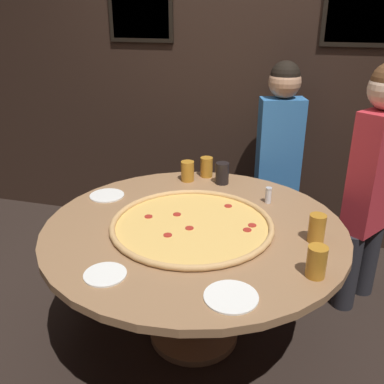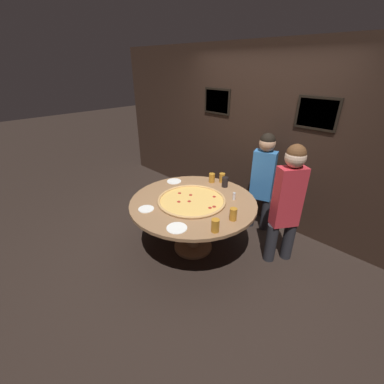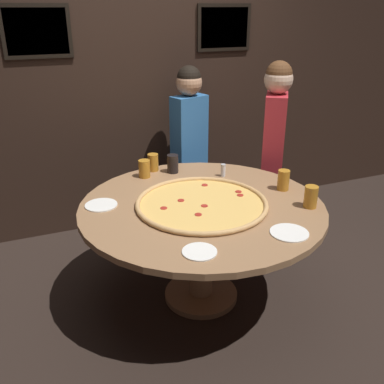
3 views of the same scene
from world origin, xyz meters
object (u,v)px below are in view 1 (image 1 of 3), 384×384
(dining_table, at_px, (194,246))
(giant_pizza, at_px, (192,224))
(diner_centre_back, at_px, (279,152))
(drink_cup_centre_back, at_px, (317,262))
(white_plate_right_side, at_px, (107,195))
(drink_cup_near_left, at_px, (188,171))
(drink_cup_beside_pizza, at_px, (207,167))
(diner_far_left, at_px, (373,177))
(white_plate_far_back, at_px, (231,297))
(condiment_shaker, at_px, (268,195))
(white_plate_beside_cup, at_px, (105,274))
(drink_cup_near_right, at_px, (222,173))
(drink_cup_far_left, at_px, (317,228))

(dining_table, xyz_separation_m, giant_pizza, (-0.01, -0.02, 0.14))
(diner_centre_back, bearing_deg, drink_cup_centre_back, 83.77)
(giant_pizza, distance_m, white_plate_right_side, 0.65)
(diner_centre_back, bearing_deg, drink_cup_near_left, 22.66)
(drink_cup_beside_pizza, xyz_separation_m, diner_far_left, (1.04, -0.08, 0.07))
(dining_table, distance_m, white_plate_right_side, 0.67)
(drink_cup_near_left, bearing_deg, drink_cup_centre_back, -47.47)
(white_plate_far_back, distance_m, diner_centre_back, 1.63)
(condiment_shaker, xyz_separation_m, diner_centre_back, (-0.00, 0.68, 0.05))
(white_plate_beside_cup, bearing_deg, white_plate_far_back, -0.68)
(giant_pizza, relative_size, drink_cup_near_right, 6.12)
(dining_table, relative_size, drink_cup_near_left, 12.02)
(drink_cup_centre_back, bearing_deg, white_plate_right_side, 156.79)
(drink_cup_beside_pizza, height_order, white_plate_right_side, drink_cup_beside_pizza)
(drink_cup_beside_pizza, bearing_deg, diner_far_left, -4.42)
(white_plate_right_side, relative_size, diner_far_left, 0.14)
(white_plate_beside_cup, relative_size, white_plate_right_side, 0.89)
(drink_cup_near_right, bearing_deg, white_plate_far_back, -76.40)
(drink_cup_near_right, xyz_separation_m, diner_centre_back, (0.32, 0.46, 0.03))
(white_plate_right_side, height_order, diner_far_left, diner_far_left)
(drink_cup_beside_pizza, xyz_separation_m, diner_centre_back, (0.45, 0.36, 0.03))
(drink_cup_far_left, xyz_separation_m, diner_far_left, (0.31, 0.63, 0.06))
(dining_table, bearing_deg, diner_far_left, 34.02)
(drink_cup_near_left, relative_size, diner_far_left, 0.09)
(drink_cup_beside_pizza, xyz_separation_m, white_plate_right_side, (-0.51, -0.49, -0.06))
(drink_cup_near_left, xyz_separation_m, diner_far_left, (1.14, 0.03, 0.07))
(white_plate_beside_cup, height_order, white_plate_far_back, same)
(dining_table, distance_m, giant_pizza, 0.14)
(drink_cup_centre_back, bearing_deg, drink_cup_near_left, 132.53)
(drink_cup_centre_back, bearing_deg, white_plate_far_back, -142.68)
(drink_cup_far_left, distance_m, condiment_shaker, 0.48)
(white_plate_beside_cup, xyz_separation_m, white_plate_far_back, (0.55, -0.01, 0.00))
(drink_cup_beside_pizza, relative_size, drink_cup_far_left, 0.93)
(drink_cup_beside_pizza, bearing_deg, giant_pizza, -82.25)
(drink_cup_far_left, bearing_deg, drink_cup_near_right, 134.34)
(white_plate_far_back, bearing_deg, diner_far_left, 61.95)
(drink_cup_beside_pizza, relative_size, diner_far_left, 0.09)
(dining_table, height_order, drink_cup_beside_pizza, drink_cup_beside_pizza)
(drink_cup_near_right, relative_size, drink_cup_centre_back, 0.98)
(drink_cup_far_left, bearing_deg, white_plate_right_side, 169.73)
(giant_pizza, bearing_deg, white_plate_beside_cup, -114.62)
(drink_cup_centre_back, height_order, white_plate_right_side, drink_cup_centre_back)
(giant_pizza, bearing_deg, drink_cup_centre_back, -24.73)
(drink_cup_near_left, bearing_deg, white_plate_beside_cup, -92.02)
(diner_centre_back, bearing_deg, drink_cup_near_right, 37.19)
(diner_far_left, bearing_deg, drink_cup_beside_pizza, -60.41)
(white_plate_beside_cup, height_order, diner_centre_back, diner_centre_back)
(white_plate_beside_cup, relative_size, condiment_shaker, 1.93)
(drink_cup_beside_pizza, bearing_deg, dining_table, -81.36)
(drink_cup_near_right, xyz_separation_m, condiment_shaker, (0.32, -0.22, -0.02))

